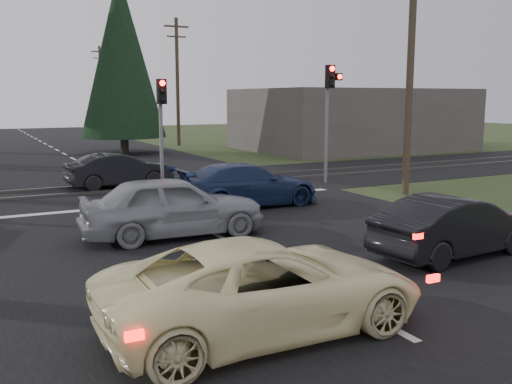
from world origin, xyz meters
TOP-DOWN VIEW (x-y plane):
  - ground at (0.00, 0.00)m, footprint 120.00×120.00m
  - road at (0.00, 10.00)m, footprint 14.00×100.00m
  - rail_corridor at (0.00, 12.00)m, footprint 120.00×8.00m
  - stop_line at (0.00, 8.20)m, footprint 13.00×0.35m
  - rail_near at (0.00, 11.20)m, footprint 120.00×0.12m
  - rail_far at (0.00, 12.80)m, footprint 120.00×0.12m
  - traffic_signal_right at (7.55, 9.47)m, footprint 0.68×0.48m
  - traffic_signal_center at (1.00, 10.68)m, footprint 0.32×0.48m
  - utility_pole_near at (8.50, 6.00)m, footprint 1.80×0.26m
  - utility_pole_mid at (8.50, 30.00)m, footprint 1.80×0.26m
  - utility_pole_far at (8.50, 55.00)m, footprint 1.80×0.26m
  - conifer_tree at (3.50, 26.00)m, footprint 5.20×5.20m
  - building_right at (18.00, 22.00)m, footprint 14.00×10.00m
  - cream_coupe at (-1.75, -2.42)m, footprint 4.93×2.29m
  - dark_hatchback at (3.88, -0.73)m, footprint 4.14×1.74m
  - silver_car at (-1.02, 3.76)m, footprint 4.63×2.10m
  - blue_sedan at (2.39, 6.52)m, footprint 4.80×2.05m
  - dark_car_far at (-0.20, 12.36)m, footprint 4.09×1.65m

SIDE VIEW (x-z plane):
  - ground at x=0.00m, z-range 0.00..0.00m
  - road at x=0.00m, z-range 0.00..0.01m
  - rail_corridor at x=0.00m, z-range 0.00..0.01m
  - stop_line at x=0.00m, z-range 0.01..0.01m
  - rail_near at x=0.00m, z-range 0.00..0.10m
  - rail_far at x=0.00m, z-range 0.00..0.10m
  - dark_car_far at x=-0.20m, z-range 0.00..1.32m
  - dark_hatchback at x=3.88m, z-range 0.00..1.33m
  - cream_coupe at x=-1.75m, z-range 0.00..1.37m
  - blue_sedan at x=2.39m, z-range 0.00..1.38m
  - silver_car at x=-1.02m, z-range 0.00..1.54m
  - building_right at x=18.00m, z-range 0.00..4.00m
  - traffic_signal_center at x=1.00m, z-range 0.76..4.86m
  - traffic_signal_right at x=7.55m, z-range 0.96..5.66m
  - utility_pole_near at x=8.50m, z-range 0.23..9.23m
  - utility_pole_mid at x=8.50m, z-range 0.23..9.23m
  - utility_pole_far at x=8.50m, z-range 0.23..9.23m
  - conifer_tree at x=3.50m, z-range 0.49..11.49m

